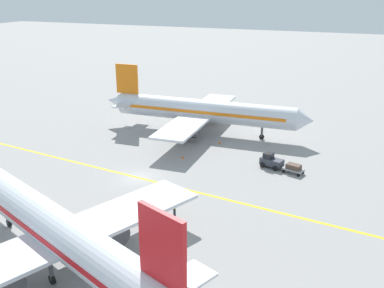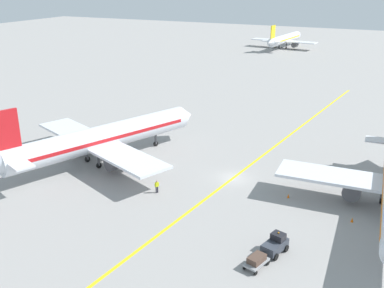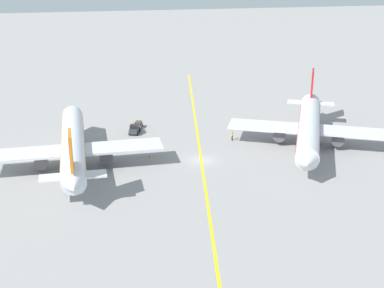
% 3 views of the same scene
% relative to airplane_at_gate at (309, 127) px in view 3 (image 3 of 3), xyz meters
% --- Properties ---
extents(ground_plane, '(400.00, 400.00, 0.00)m').
position_rel_airplane_at_gate_xyz_m(ground_plane, '(19.56, 3.06, -3.71)').
color(ground_plane, gray).
extents(apron_yellow_centreline, '(15.51, 119.09, 0.01)m').
position_rel_airplane_at_gate_xyz_m(apron_yellow_centreline, '(19.56, 3.06, -3.71)').
color(apron_yellow_centreline, yellow).
rests_on(apron_yellow_centreline, ground).
extents(airplane_at_gate, '(27.88, 33.99, 10.60)m').
position_rel_airplane_at_gate_xyz_m(airplane_at_gate, '(0.00, 0.00, 0.00)').
color(airplane_at_gate, silver).
rests_on(airplane_at_gate, ground).
extents(airplane_adjacent_stand, '(28.20, 35.51, 10.60)m').
position_rel_airplane_at_gate_xyz_m(airplane_adjacent_stand, '(40.02, 2.32, 0.00)').
color(airplane_adjacent_stand, silver).
rests_on(airplane_adjacent_stand, ground).
extents(baggage_tug_dark, '(2.42, 3.30, 2.11)m').
position_rel_airplane_at_gate_xyz_m(baggage_tug_dark, '(29.54, -11.74, -2.81)').
color(baggage_tug_dark, '#333842').
rests_on(baggage_tug_dark, ground).
extents(baggage_cart_trailing, '(2.07, 2.89, 1.24)m').
position_rel_airplane_at_gate_xyz_m(baggage_cart_trailing, '(28.61, -14.91, -2.95)').
color(baggage_cart_trailing, gray).
rests_on(baggage_cart_trailing, ground).
extents(ground_crew_worker, '(0.38, 0.50, 1.68)m').
position_rel_airplane_at_gate_xyz_m(ground_crew_worker, '(12.33, -5.30, -2.80)').
color(ground_crew_worker, '#23232D').
rests_on(ground_crew_worker, ground).
extents(traffic_cone_near_nose, '(0.32, 0.32, 0.55)m').
position_rel_airplane_at_gate_xyz_m(traffic_cone_near_nose, '(35.76, -2.24, -3.43)').
color(traffic_cone_near_nose, orange).
rests_on(traffic_cone_near_nose, ground).
extents(traffic_cone_mid_apron, '(0.32, 0.32, 0.55)m').
position_rel_airplane_at_gate_xyz_m(traffic_cone_mid_apron, '(27.82, 0.51, -3.43)').
color(traffic_cone_mid_apron, orange).
rests_on(traffic_cone_mid_apron, ground).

